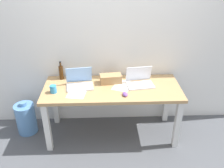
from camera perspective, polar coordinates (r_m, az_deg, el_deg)
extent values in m
plane|color=#515459|center=(3.51, 0.00, -11.35)|extent=(8.00, 8.00, 0.00)
cube|color=white|center=(3.24, -0.27, 11.46)|extent=(5.20, 0.08, 2.60)
cube|color=tan|center=(3.10, 0.00, -1.14)|extent=(1.74, 0.69, 0.04)
cube|color=silver|center=(3.15, -14.95, -9.81)|extent=(0.07, 0.07, 0.70)
cube|color=silver|center=(3.20, 15.07, -9.12)|extent=(0.07, 0.07, 0.70)
cube|color=silver|center=(3.61, -13.21, -4.18)|extent=(0.07, 0.07, 0.70)
cube|color=silver|center=(3.65, 12.70, -3.67)|extent=(0.07, 0.07, 0.70)
cube|color=silver|center=(3.11, -7.54, -0.68)|extent=(0.35, 0.25, 0.02)
cube|color=#8CB7EA|center=(3.15, -7.77, 2.15)|extent=(0.33, 0.09, 0.22)
cube|color=silver|center=(3.14, 6.68, -0.29)|extent=(0.36, 0.25, 0.02)
cube|color=white|center=(3.19, 6.25, 2.44)|extent=(0.34, 0.10, 0.21)
cylinder|color=#47280F|center=(3.33, -11.81, 2.62)|extent=(0.06, 0.06, 0.18)
cylinder|color=#47280F|center=(3.28, -12.02, 4.53)|extent=(0.02, 0.02, 0.06)
cylinder|color=black|center=(3.27, -12.08, 5.07)|extent=(0.03, 0.03, 0.01)
ellipsoid|color=#724799|center=(2.92, 3.08, -2.39)|extent=(0.07, 0.11, 0.03)
cube|color=tan|center=(3.18, -0.31, 1.24)|extent=(0.29, 0.17, 0.11)
cylinder|color=#338CC6|center=(3.05, -13.61, -1.16)|extent=(0.08, 0.08, 0.09)
cube|color=white|center=(3.01, -8.13, -1.93)|extent=(0.26, 0.33, 0.00)
cube|color=white|center=(3.13, 2.50, -0.37)|extent=(0.31, 0.35, 0.00)
cylinder|color=#598CC6|center=(3.61, -19.48, -7.63)|extent=(0.27, 0.27, 0.44)
cylinder|color=#598CC6|center=(3.48, -20.12, -4.40)|extent=(0.09, 0.09, 0.05)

